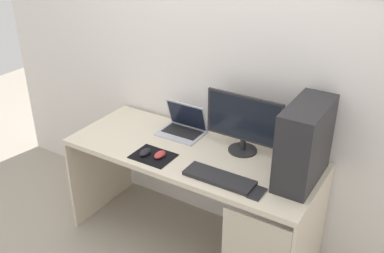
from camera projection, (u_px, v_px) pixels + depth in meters
The scene contains 11 objects.
ground_plane at pixel (192, 240), 3.17m from camera, with size 8.00×8.00×0.00m, color #9E9384.
wall_back at pixel (222, 51), 2.85m from camera, with size 4.00×0.05×2.60m.
desk at pixel (194, 171), 2.88m from camera, with size 1.65×0.65×0.74m.
pc_tower at pixel (305, 143), 2.46m from camera, with size 0.20×0.45×0.47m, color #232326.
monitor at pixel (244, 123), 2.74m from camera, with size 0.50×0.19×0.39m.
laptop at pixel (183, 127), 3.05m from camera, with size 0.30×0.23×0.21m.
keyboard at pixel (219, 178), 2.55m from camera, with size 0.42×0.14×0.02m, color #232326.
mousepad at pixel (153, 156), 2.78m from camera, with size 0.26×0.20×0.01m, color black.
mouse_left at pixel (160, 155), 2.76m from camera, with size 0.06×0.10×0.03m, color #B23333.
mouse_right at pixel (145, 152), 2.78m from camera, with size 0.06×0.10×0.03m, color black.
cell_phone at pixel (257, 193), 2.43m from camera, with size 0.07×0.13×0.01m, color #232326.
Camera 1 is at (1.29, -2.08, 2.18)m, focal length 41.47 mm.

